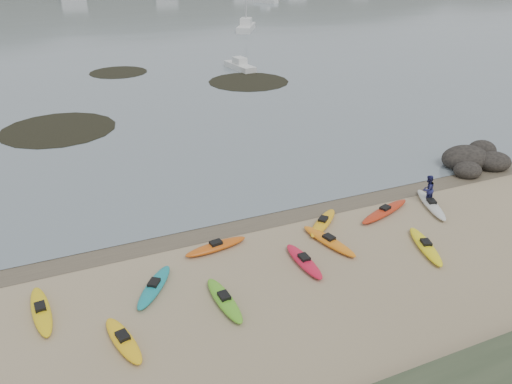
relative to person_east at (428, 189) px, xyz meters
name	(u,v)px	position (x,y,z in m)	size (l,w,h in m)	color
ground	(256,217)	(-9.53, 2.30, -0.84)	(600.00, 600.00, 0.00)	tan
wet_sand	(258,219)	(-9.53, 2.00, -0.83)	(60.00, 60.00, 0.00)	brown
kayaks	(289,253)	(-9.63, -1.80, -0.67)	(21.80, 7.46, 0.34)	#D35712
person_east	(428,189)	(0.00, 0.00, 0.00)	(0.81, 0.63, 1.68)	navy
rock_cluster	(474,162)	(6.59, 3.02, -0.62)	(5.11, 3.73, 1.64)	black
kelp_mats	(153,95)	(-8.91, 29.21, -0.81)	(28.90, 26.59, 0.04)	black
moored_boats	(50,27)	(-15.57, 79.23, -0.26)	(104.27, 80.22, 1.34)	silver
far_hills	(157,26)	(29.85, 196.27, -16.77)	(550.00, 135.00, 80.00)	#384235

